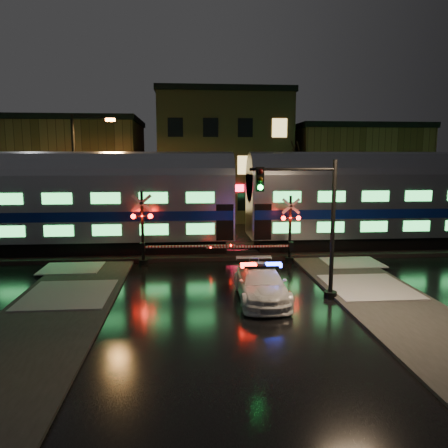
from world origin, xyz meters
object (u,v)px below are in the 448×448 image
at_px(police_car, 261,283).
at_px(crossing_signal_right, 284,236).
at_px(crossing_signal_left, 149,235).
at_px(traffic_light, 312,227).
at_px(streetlight, 79,170).

distance_m(police_car, crossing_signal_right, 6.77).
height_order(police_car, crossing_signal_left, crossing_signal_left).
height_order(crossing_signal_right, traffic_light, traffic_light).
relative_size(crossing_signal_right, traffic_light, 0.92).
bearing_deg(traffic_light, crossing_signal_left, 129.03).
bearing_deg(crossing_signal_right, police_car, -110.40).
relative_size(crossing_signal_right, crossing_signal_left, 0.93).
distance_m(police_car, traffic_light, 3.10).
bearing_deg(police_car, traffic_light, -1.55).
bearing_deg(crossing_signal_right, traffic_light, -92.85).
xyz_separation_m(police_car, crossing_signal_left, (-5.04, 6.30, 0.96)).
bearing_deg(traffic_light, police_car, 168.60).
height_order(crossing_signal_left, traffic_light, traffic_light).
distance_m(police_car, streetlight, 17.05).
bearing_deg(crossing_signal_left, traffic_light, -42.13).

